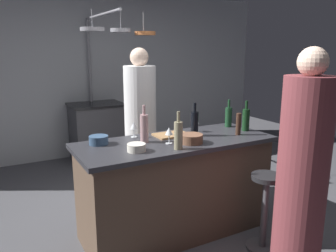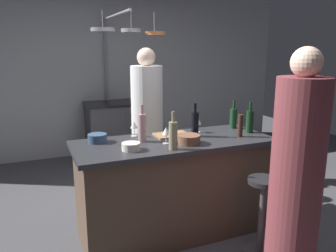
# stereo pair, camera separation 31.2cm
# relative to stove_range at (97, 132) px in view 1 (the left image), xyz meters

# --- Properties ---
(ground_plane) EXTENTS (9.00, 9.00, 0.00)m
(ground_plane) POSITION_rel_stove_range_xyz_m (0.00, -2.45, -0.45)
(ground_plane) COLOR #4C4C51
(back_wall) EXTENTS (6.40, 0.16, 2.60)m
(back_wall) POSITION_rel_stove_range_xyz_m (0.00, 0.40, 0.85)
(back_wall) COLOR #B2B7BC
(back_wall) RESTS_ON ground_plane
(kitchen_island) EXTENTS (1.80, 0.72, 0.90)m
(kitchen_island) POSITION_rel_stove_range_xyz_m (0.00, -2.45, 0.01)
(kitchen_island) COLOR brown
(kitchen_island) RESTS_ON ground_plane
(stove_range) EXTENTS (0.80, 0.64, 0.89)m
(stove_range) POSITION_rel_stove_range_xyz_m (0.00, 0.00, 0.00)
(stove_range) COLOR #47474C
(stove_range) RESTS_ON ground_plane
(chef) EXTENTS (0.36, 0.36, 1.72)m
(chef) POSITION_rel_stove_range_xyz_m (0.07, -1.52, 0.35)
(chef) COLOR white
(chef) RESTS_ON ground_plane
(bar_stool_right) EXTENTS (0.28, 0.28, 0.68)m
(bar_stool_right) POSITION_rel_stove_range_xyz_m (0.52, -3.07, -0.07)
(bar_stool_right) COLOR #4C4C51
(bar_stool_right) RESTS_ON ground_plane
(guest_right) EXTENTS (0.36, 0.36, 1.72)m
(guest_right) POSITION_rel_stove_range_xyz_m (0.51, -3.42, 0.35)
(guest_right) COLOR brown
(guest_right) RESTS_ON ground_plane
(overhead_pot_rack) EXTENTS (0.92, 1.47, 2.17)m
(overhead_pot_rack) POSITION_rel_stove_range_xyz_m (0.01, -0.61, 1.27)
(overhead_pot_rack) COLOR gray
(overhead_pot_rack) RESTS_ON ground_plane
(cutting_board) EXTENTS (0.32, 0.22, 0.02)m
(cutting_board) POSITION_rel_stove_range_xyz_m (0.04, -2.29, 0.46)
(cutting_board) COLOR #997047
(cutting_board) RESTS_ON kitchen_island
(pepper_mill) EXTENTS (0.05, 0.05, 0.21)m
(pepper_mill) POSITION_rel_stove_range_xyz_m (0.62, -2.57, 0.56)
(pepper_mill) COLOR #382319
(pepper_mill) RESTS_ON kitchen_island
(wine_bottle_dark) EXTENTS (0.07, 0.07, 0.31)m
(wine_bottle_dark) POSITION_rel_stove_range_xyz_m (0.23, -2.40, 0.58)
(wine_bottle_dark) COLOR black
(wine_bottle_dark) RESTS_ON kitchen_island
(wine_bottle_green) EXTENTS (0.07, 0.07, 0.29)m
(wine_bottle_green) POSITION_rel_stove_range_xyz_m (0.75, -2.25, 0.56)
(wine_bottle_green) COLOR #193D23
(wine_bottle_green) RESTS_ON kitchen_island
(wine_bottle_white) EXTENTS (0.07, 0.07, 0.31)m
(wine_bottle_white) POSITION_rel_stove_range_xyz_m (-0.12, -2.70, 0.57)
(wine_bottle_white) COLOR gray
(wine_bottle_white) RESTS_ON kitchen_island
(wine_bottle_red) EXTENTS (0.07, 0.07, 0.30)m
(wine_bottle_red) POSITION_rel_stove_range_xyz_m (0.80, -2.47, 0.57)
(wine_bottle_red) COLOR #143319
(wine_bottle_red) RESTS_ON kitchen_island
(wine_bottle_rose) EXTENTS (0.07, 0.07, 0.33)m
(wine_bottle_rose) POSITION_rel_stove_range_xyz_m (-0.28, -2.38, 0.58)
(wine_bottle_rose) COLOR #B78C8E
(wine_bottle_rose) RESTS_ON kitchen_island
(wine_glass_by_chef) EXTENTS (0.07, 0.07, 0.15)m
(wine_glass_by_chef) POSITION_rel_stove_range_xyz_m (-0.11, -2.52, 0.56)
(wine_glass_by_chef) COLOR silver
(wine_glass_by_chef) RESTS_ON kitchen_island
(wine_glass_near_left_guest) EXTENTS (0.07, 0.07, 0.15)m
(wine_glass_near_left_guest) POSITION_rel_stove_range_xyz_m (-0.29, -2.18, 0.56)
(wine_glass_near_left_guest) COLOR silver
(wine_glass_near_left_guest) RESTS_ON kitchen_island
(wine_glass_near_right_guest) EXTENTS (0.07, 0.07, 0.15)m
(wine_glass_near_right_guest) POSITION_rel_stove_range_xyz_m (0.33, -2.27, 0.56)
(wine_glass_near_right_guest) COLOR silver
(wine_glass_near_right_guest) RESTS_ON kitchen_island
(mixing_bowl_wooden) EXTENTS (0.20, 0.20, 0.08)m
(mixing_bowl_wooden) POSITION_rel_stove_range_xyz_m (0.07, -2.60, 0.49)
(mixing_bowl_wooden) COLOR brown
(mixing_bowl_wooden) RESTS_ON kitchen_island
(mixing_bowl_ceramic) EXTENTS (0.15, 0.15, 0.06)m
(mixing_bowl_ceramic) POSITION_rel_stove_range_xyz_m (-0.45, -2.60, 0.48)
(mixing_bowl_ceramic) COLOR silver
(mixing_bowl_ceramic) RESTS_ON kitchen_island
(mixing_bowl_blue) EXTENTS (0.16, 0.16, 0.07)m
(mixing_bowl_blue) POSITION_rel_stove_range_xyz_m (-0.65, -2.25, 0.49)
(mixing_bowl_blue) COLOR #334C6B
(mixing_bowl_blue) RESTS_ON kitchen_island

